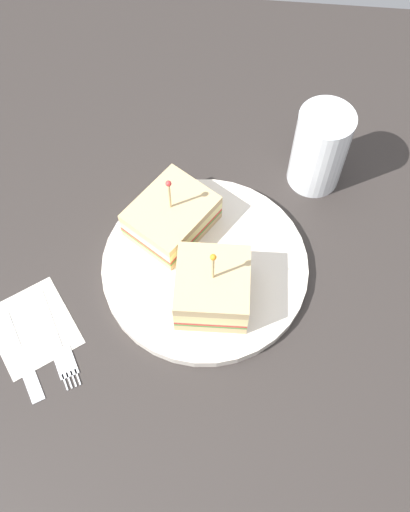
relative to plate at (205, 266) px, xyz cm
name	(u,v)px	position (x,y,z in cm)	size (l,w,h in cm)	color
ground_plane	(205,273)	(0.00, 0.00, -1.70)	(99.92, 99.92, 2.00)	#2D2826
plate	(205,266)	(0.00, 0.00, 0.00)	(25.23, 25.23, 1.39)	silver
sandwich_half_front	(171,216)	(4.62, -5.00, 2.93)	(12.19, 12.72, 9.53)	tan
sandwich_half_back	(212,288)	(-1.29, 4.51, 3.57)	(8.58, 8.81, 10.65)	tan
drink_glass	(319,151)	(-13.10, -15.31, 4.84)	(6.95, 6.95, 11.88)	#B74C33
napkin	(32,327)	(19.51, 9.64, -0.62)	(10.01, 9.01, 0.15)	beige
fork	(60,349)	(15.65, 11.95, -0.52)	(7.55, 12.03, 0.35)	silver
knife	(23,360)	(19.57, 13.69, -0.52)	(7.29, 10.73, 0.35)	silver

